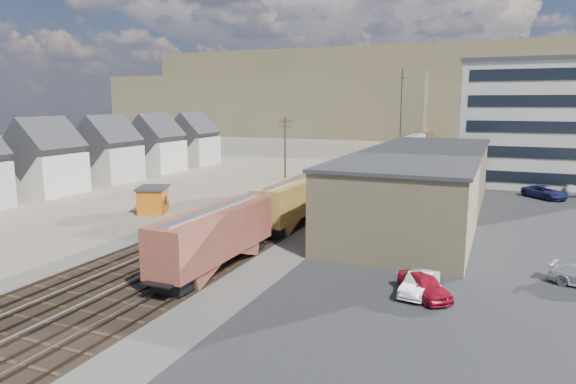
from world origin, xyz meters
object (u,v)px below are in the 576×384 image
at_px(maintenance_shed, 153,199).
at_px(parked_car_red, 425,286).
at_px(utility_pole_north, 285,148).
at_px(parked_car_blue, 545,193).
at_px(parked_car_white, 419,284).
at_px(freight_train, 378,160).

xyz_separation_m(maintenance_shed, parked_car_red, (31.98, -14.30, -0.75)).
height_order(utility_pole_north, parked_car_blue, utility_pole_north).
height_order(parked_car_red, parked_car_white, parked_car_red).
distance_m(parked_car_red, parked_car_white, 0.53).
bearing_deg(parked_car_blue, freight_train, 111.12).
xyz_separation_m(parked_car_red, parked_car_blue, (9.47, 40.76, 0.05)).
distance_m(utility_pole_north, parked_car_white, 49.50).
relative_size(freight_train, parked_car_white, 27.43).
bearing_deg(parked_car_blue, parked_car_red, -146.16).
distance_m(parked_car_white, parked_car_blue, 41.58).
bearing_deg(parked_car_blue, maintenance_shed, 169.48).
bearing_deg(parked_car_red, utility_pole_north, 84.31).
xyz_separation_m(parked_car_red, parked_car_white, (-0.38, 0.36, -0.06)).
bearing_deg(utility_pole_north, parked_car_blue, -1.29).
bearing_deg(parked_car_red, parked_car_blue, 37.86).
bearing_deg(utility_pole_north, parked_car_red, -56.63).
xyz_separation_m(maintenance_shed, parked_car_blue, (41.45, 26.46, -0.70)).
height_order(parked_car_white, parked_car_blue, parked_car_blue).
distance_m(maintenance_shed, parked_car_red, 35.04).
height_order(maintenance_shed, parked_car_red, maintenance_shed).
relative_size(freight_train, utility_pole_north, 11.97).
height_order(freight_train, utility_pole_north, utility_pole_north).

